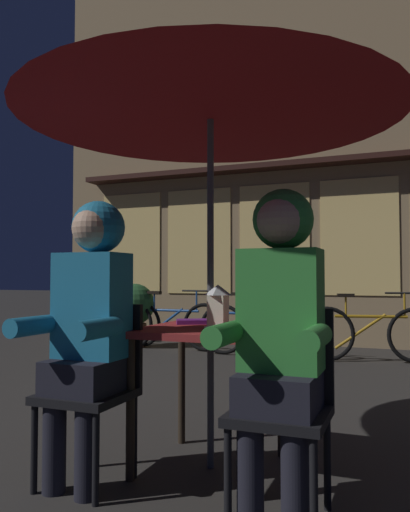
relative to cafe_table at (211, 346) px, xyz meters
name	(u,v)px	position (x,y,z in m)	size (l,w,h in m)	color
ground_plane	(211,468)	(0.00, 0.00, -0.64)	(60.00, 60.00, 0.00)	#2D2B28
cafe_table	(211,346)	(0.00, 0.00, 0.00)	(0.72, 0.72, 0.74)	maroon
patio_umbrella	(210,86)	(0.00, 0.00, 1.42)	(2.10, 2.10, 2.31)	#4C4C51
lantern	(218,306)	(0.07, -0.06, 0.22)	(0.11, 0.11, 0.23)	white
chair_left	(95,381)	(-0.48, -0.37, -0.15)	(0.40, 0.40, 0.87)	black
chair_right	(283,397)	(0.48, -0.37, -0.15)	(0.40, 0.40, 0.87)	black
person_left_hooded	(89,310)	(-0.48, -0.43, 0.21)	(0.45, 0.56, 1.40)	black
person_right_hooded	(280,315)	(0.48, -0.43, 0.21)	(0.45, 0.56, 1.40)	black
shopfront_building	(359,140)	(0.34, 5.39, 2.45)	(10.00, 0.93, 6.20)	#937A56
bicycle_nearest	(110,322)	(-3.19, 4.04, -0.29)	(1.65, 0.44, 0.84)	black
bicycle_second	(172,325)	(-2.12, 3.95, -0.29)	(1.68, 0.14, 0.84)	black
bicycle_third	(260,329)	(-0.78, 3.75, -0.29)	(1.68, 0.10, 0.84)	black
bicycle_fourth	(371,333)	(0.56, 3.82, -0.29)	(1.65, 0.42, 0.84)	black
book	(194,322)	(-0.17, 0.18, 0.11)	(0.20, 0.14, 0.02)	#661E7A
potted_plant	(134,309)	(-2.74, 3.98, -0.09)	(0.60, 0.60, 0.92)	brown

